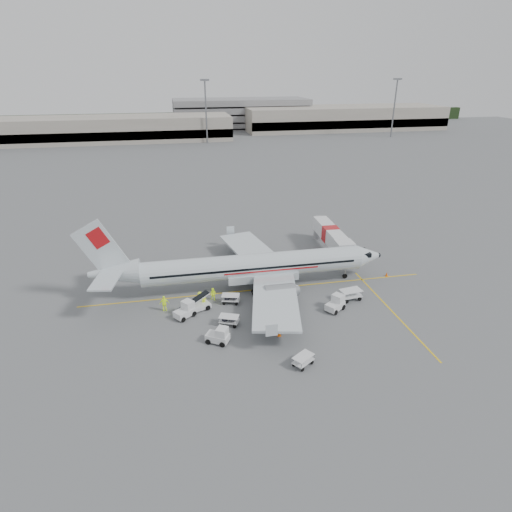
% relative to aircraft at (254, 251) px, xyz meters
% --- Properties ---
extents(ground, '(360.00, 360.00, 0.00)m').
position_rel_aircraft_xyz_m(ground, '(0.50, -0.90, -5.06)').
color(ground, '#56595B').
extents(stripe_lead, '(44.00, 0.20, 0.01)m').
position_rel_aircraft_xyz_m(stripe_lead, '(0.50, -0.90, -5.06)').
color(stripe_lead, yellow).
rests_on(stripe_lead, ground).
extents(stripe_cross, '(0.20, 20.00, 0.01)m').
position_rel_aircraft_xyz_m(stripe_cross, '(14.50, -8.90, -5.06)').
color(stripe_cross, yellow).
rests_on(stripe_cross, ground).
extents(terminal_west, '(110.00, 22.00, 9.00)m').
position_rel_aircraft_xyz_m(terminal_west, '(-39.50, 129.10, -0.56)').
color(terminal_west, gray).
rests_on(terminal_west, ground).
extents(terminal_east, '(90.00, 26.00, 10.00)m').
position_rel_aircraft_xyz_m(terminal_east, '(70.50, 144.10, -0.06)').
color(terminal_east, gray).
rests_on(terminal_east, ground).
extents(parking_garage, '(62.00, 24.00, 14.00)m').
position_rel_aircraft_xyz_m(parking_garage, '(25.50, 159.10, 1.94)').
color(parking_garage, slate).
rests_on(parking_garage, ground).
extents(treeline, '(300.00, 3.00, 6.00)m').
position_rel_aircraft_xyz_m(treeline, '(0.50, 174.10, -2.06)').
color(treeline, black).
rests_on(treeline, ground).
extents(mast_center, '(3.20, 1.20, 22.00)m').
position_rel_aircraft_xyz_m(mast_center, '(5.50, 117.10, 5.94)').
color(mast_center, slate).
rests_on(mast_center, ground).
extents(mast_east, '(3.20, 1.20, 22.00)m').
position_rel_aircraft_xyz_m(mast_east, '(80.50, 117.10, 5.94)').
color(mast_east, slate).
rests_on(mast_east, ground).
extents(aircraft, '(36.88, 28.98, 10.13)m').
position_rel_aircraft_xyz_m(aircraft, '(0.00, 0.00, 0.00)').
color(aircraft, silver).
rests_on(aircraft, ground).
extents(jet_bridge, '(3.29, 14.90, 3.89)m').
position_rel_aircraft_xyz_m(jet_bridge, '(13.66, 9.15, -3.12)').
color(jet_bridge, silver).
rests_on(jet_bridge, ground).
extents(belt_loader, '(5.01, 3.43, 2.54)m').
position_rel_aircraft_xyz_m(belt_loader, '(-7.84, -4.49, -3.79)').
color(belt_loader, silver).
rests_on(belt_loader, ground).
extents(tug_fore, '(2.70, 2.45, 1.82)m').
position_rel_aircraft_xyz_m(tug_fore, '(8.07, -7.61, -4.15)').
color(tug_fore, silver).
rests_on(tug_fore, ground).
extents(tug_mid, '(2.65, 2.28, 1.78)m').
position_rel_aircraft_xyz_m(tug_mid, '(-6.04, -11.21, -4.18)').
color(tug_mid, silver).
rests_on(tug_mid, ground).
extents(tug_aft, '(2.68, 2.51, 1.82)m').
position_rel_aircraft_xyz_m(tug_aft, '(-9.09, -5.62, -4.16)').
color(tug_aft, silver).
rests_on(tug_aft, ground).
extents(cart_loaded_a, '(2.33, 1.74, 1.08)m').
position_rel_aircraft_xyz_m(cart_loaded_a, '(-3.54, -3.53, -4.52)').
color(cart_loaded_a, silver).
rests_on(cart_loaded_a, ground).
extents(cart_loaded_b, '(2.42, 1.95, 1.10)m').
position_rel_aircraft_xyz_m(cart_loaded_b, '(-4.41, -8.21, -4.51)').
color(cart_loaded_b, silver).
rests_on(cart_loaded_b, ground).
extents(cart_empty_a, '(2.38, 2.16, 1.07)m').
position_rel_aircraft_xyz_m(cart_empty_a, '(1.44, -16.54, -4.53)').
color(cart_empty_a, silver).
rests_on(cart_empty_a, ground).
extents(cart_empty_b, '(2.75, 1.86, 1.33)m').
position_rel_aircraft_xyz_m(cart_empty_b, '(10.82, -5.66, -4.40)').
color(cart_empty_b, silver).
rests_on(cart_empty_b, ground).
extents(cone_nose, '(0.36, 0.36, 0.59)m').
position_rel_aircraft_xyz_m(cone_nose, '(18.22, -0.59, -4.77)').
color(cone_nose, '#F65A05').
rests_on(cone_nose, ground).
extents(cone_port, '(0.39, 0.39, 0.64)m').
position_rel_aircraft_xyz_m(cone_port, '(-0.48, 12.46, -4.74)').
color(cone_port, '#F65A05').
rests_on(cone_port, ground).
extents(cone_stbd, '(0.40, 0.40, 0.65)m').
position_rel_aircraft_xyz_m(cone_stbd, '(0.44, -11.37, -4.74)').
color(cone_stbd, '#F65A05').
rests_on(cone_stbd, ground).
extents(crew_a, '(0.67, 0.54, 1.59)m').
position_rel_aircraft_xyz_m(crew_a, '(-6.74, -3.83, -4.27)').
color(crew_a, '#D4F321').
rests_on(crew_a, ground).
extents(crew_b, '(0.97, 0.92, 1.59)m').
position_rel_aircraft_xyz_m(crew_b, '(-5.50, -2.40, -4.27)').
color(crew_b, '#D4F321').
rests_on(crew_b, ground).
extents(crew_c, '(0.79, 1.13, 1.59)m').
position_rel_aircraft_xyz_m(crew_c, '(-7.15, -2.98, -4.27)').
color(crew_c, '#D4F321').
rests_on(crew_c, ground).
extents(crew_d, '(1.13, 0.50, 1.91)m').
position_rel_aircraft_xyz_m(crew_d, '(-11.28, -3.78, -4.11)').
color(crew_d, '#D4F321').
rests_on(crew_d, ground).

